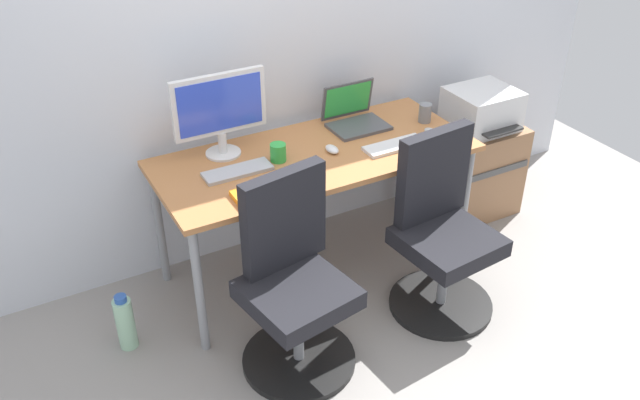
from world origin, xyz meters
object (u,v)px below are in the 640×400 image
object	(u,v)px
water_bottle_on_floor	(125,323)
coffee_mug	(278,152)
side_cabinet	(473,169)
open_laptop	(354,116)
desktop_monitor	(220,109)
office_chair_right	(441,234)
printer	(482,109)
office_chair_left	(293,284)

from	to	relation	value
water_bottle_on_floor	coffee_mug	world-z (taller)	coffee_mug
water_bottle_on_floor	side_cabinet	bearing A→B (deg)	4.74
open_laptop	desktop_monitor	bearing A→B (deg)	178.26
office_chair_right	printer	world-z (taller)	office_chair_right
desktop_monitor	water_bottle_on_floor	bearing A→B (deg)	-154.73
printer	water_bottle_on_floor	size ratio (longest dim) A/B	1.29
office_chair_right	water_bottle_on_floor	xyz separation A→B (m)	(-1.52, 0.43, -0.28)
office_chair_left	side_cabinet	bearing A→B (deg)	21.60
water_bottle_on_floor	desktop_monitor	world-z (taller)	desktop_monitor
water_bottle_on_floor	open_laptop	size ratio (longest dim) A/B	1.00
office_chair_left	office_chair_right	size ratio (longest dim) A/B	1.00
office_chair_right	side_cabinet	world-z (taller)	office_chair_right
printer	coffee_mug	distance (m)	1.37
water_bottle_on_floor	desktop_monitor	bearing A→B (deg)	25.27
office_chair_right	printer	distance (m)	1.00
office_chair_right	coffee_mug	size ratio (longest dim) A/B	10.22
side_cabinet	open_laptop	world-z (taller)	open_laptop
office_chair_left	water_bottle_on_floor	bearing A→B (deg)	147.85
office_chair_right	open_laptop	xyz separation A→B (m)	(-0.08, 0.73, 0.37)
open_laptop	side_cabinet	bearing A→B (deg)	-7.72
desktop_monitor	open_laptop	xyz separation A→B (m)	(0.76, -0.02, -0.19)
office_chair_left	coffee_mug	xyz separation A→B (m)	(0.21, 0.56, 0.36)
printer	open_laptop	size ratio (longest dim) A/B	1.29
printer	coffee_mug	xyz separation A→B (m)	(-1.37, -0.06, 0.09)
office_chair_right	side_cabinet	size ratio (longest dim) A/B	1.63
office_chair_left	side_cabinet	size ratio (longest dim) A/B	1.63
side_cabinet	open_laptop	bearing A→B (deg)	172.28
office_chair_left	side_cabinet	xyz separation A→B (m)	(1.57, 0.62, -0.14)
office_chair_left	open_laptop	bearing A→B (deg)	44.30
desktop_monitor	coffee_mug	distance (m)	0.36
office_chair_left	water_bottle_on_floor	size ratio (longest dim) A/B	3.03
office_chair_right	water_bottle_on_floor	size ratio (longest dim) A/B	3.03
coffee_mug	desktop_monitor	bearing A→B (deg)	137.80
office_chair_right	desktop_monitor	world-z (taller)	desktop_monitor
side_cabinet	open_laptop	xyz separation A→B (m)	(-0.82, 0.11, 0.50)
coffee_mug	side_cabinet	bearing A→B (deg)	2.59
desktop_monitor	coffee_mug	bearing A→B (deg)	-42.20
open_laptop	office_chair_left	bearing A→B (deg)	-135.70
printer	desktop_monitor	bearing A→B (deg)	175.11
printer	open_laptop	world-z (taller)	open_laptop
office_chair_right	water_bottle_on_floor	bearing A→B (deg)	164.10
coffee_mug	printer	bearing A→B (deg)	2.55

